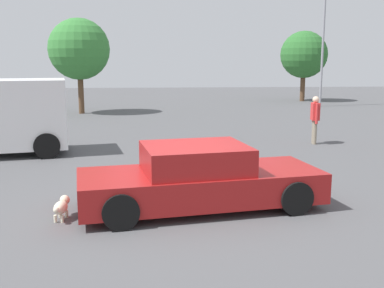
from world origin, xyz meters
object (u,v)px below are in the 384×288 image
pedestrian (315,116)px  sedan_foreground (199,179)px  dog (61,206)px  light_post_near (324,21)px

pedestrian → sedan_foreground: bearing=-118.3°
dog → pedestrian: (7.15, 7.07, 0.73)m
dog → light_post_near: size_ratio=0.08×
sedan_foreground → dog: size_ratio=7.34×
dog → pedestrian: pedestrian is taller
sedan_foreground → light_post_near: (9.44, 19.35, 4.57)m
sedan_foreground → pedestrian: 8.07m
pedestrian → light_post_near: light_post_near is taller
sedan_foreground → pedestrian: size_ratio=2.97×
pedestrian → light_post_near: bearing=75.8°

